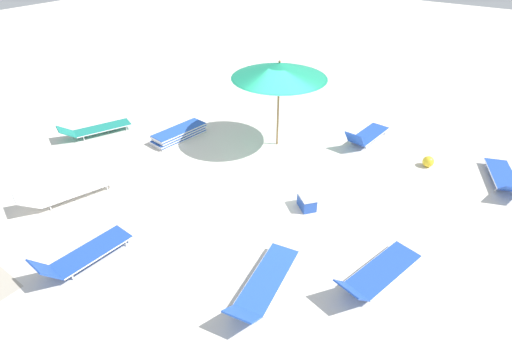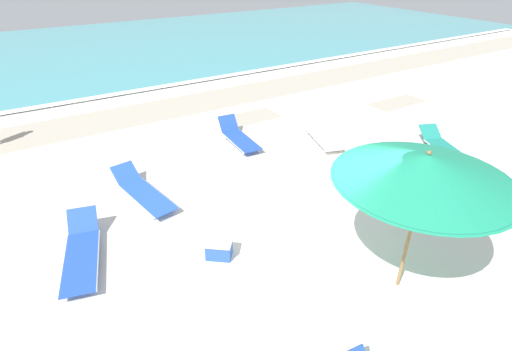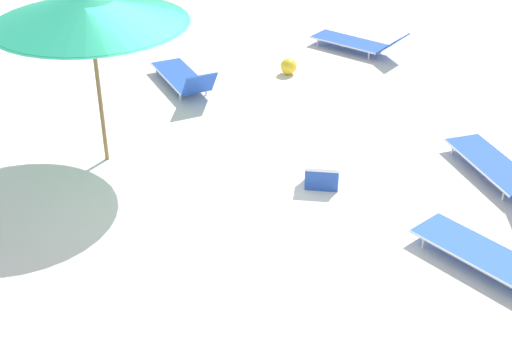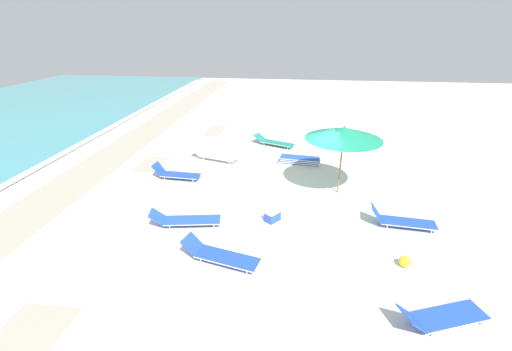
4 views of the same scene
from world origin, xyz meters
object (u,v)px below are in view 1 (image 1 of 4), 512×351
sun_lounger_under_umbrella (366,135)px  sun_lounger_beside_umbrella (83,255)px  sun_lounger_near_water_left (505,177)px  beach_umbrella (279,71)px  sun_lounger_near_water_right (378,273)px  lounger_stack (179,134)px  beach_ball (428,162)px  sun_lounger_mid_beach_pair_a (264,284)px  sun_lounger_mid_beach_solo (95,129)px  cooler_box (307,202)px  sun_lounger_mid_beach_pair_b (66,192)px

sun_lounger_under_umbrella → sun_lounger_beside_umbrella: sun_lounger_under_umbrella is taller
sun_lounger_under_umbrella → sun_lounger_near_water_left: 3.98m
beach_umbrella → sun_lounger_near_water_right: size_ratio=1.23×
lounger_stack → beach_ball: bearing=-151.3°
sun_lounger_under_umbrella → sun_lounger_mid_beach_pair_a: sun_lounger_under_umbrella is taller
sun_lounger_near_water_left → sun_lounger_near_water_right: 5.47m
sun_lounger_mid_beach_solo → cooler_box: 7.67m
sun_lounger_mid_beach_solo → sun_lounger_mid_beach_pair_b: 3.62m
sun_lounger_near_water_left → sun_lounger_mid_beach_pair_a: 7.49m
lounger_stack → cooler_box: size_ratio=3.23×
beach_umbrella → lounger_stack: beach_umbrella is taller
sun_lounger_near_water_left → sun_lounger_near_water_right: (1.52, 5.25, -0.00)m
sun_lounger_near_water_right → sun_lounger_beside_umbrella: bearing=44.8°
beach_umbrella → sun_lounger_mid_beach_pair_b: size_ratio=1.19×
lounger_stack → sun_lounger_near_water_left: (-9.01, -3.13, 0.05)m
beach_umbrella → sun_lounger_mid_beach_solo: (5.26, 2.89, -2.18)m
sun_lounger_near_water_right → sun_lounger_mid_beach_solo: bearing=10.1°
sun_lounger_near_water_left → sun_lounger_mid_beach_pair_a: bearing=43.9°
sun_lounger_near_water_left → sun_lounger_mid_beach_pair_b: size_ratio=0.90×
sun_lounger_near_water_left → sun_lounger_mid_beach_pair_a: sun_lounger_near_water_left is taller
sun_lounger_mid_beach_pair_a → lounger_stack: bearing=-41.8°
sun_lounger_mid_beach_solo → cooler_box: bearing=-153.6°
sun_lounger_under_umbrella → sun_lounger_near_water_right: bearing=120.1°
sun_lounger_near_water_right → sun_lounger_mid_beach_pair_b: sun_lounger_near_water_right is taller
sun_lounger_near_water_left → sun_lounger_mid_beach_solo: sun_lounger_near_water_left is taller
sun_lounger_mid_beach_pair_b → cooler_box: bearing=-131.1°
sun_lounger_near_water_right → cooler_box: (2.30, -1.27, -0.03)m
sun_lounger_near_water_left → sun_lounger_mid_beach_pair_a: (3.20, 6.77, -0.01)m
beach_umbrella → sun_lounger_near_water_left: bearing=-165.2°
beach_umbrella → lounger_stack: (2.81, 1.50, -2.22)m
lounger_stack → sun_lounger_beside_umbrella: 5.67m
beach_umbrella → sun_lounger_beside_umbrella: beach_umbrella is taller
sun_lounger_beside_umbrella → sun_lounger_mid_beach_solo: (4.78, -3.78, -0.02)m
sun_lounger_near_water_left → cooler_box: (3.81, 3.98, -0.03)m
beach_ball → sun_lounger_mid_beach_pair_a: bearing=78.9°
sun_lounger_under_umbrella → sun_lounger_mid_beach_pair_b: size_ratio=0.88×
sun_lounger_near_water_right → cooler_box: 2.63m
sun_lounger_beside_umbrella → sun_lounger_near_water_left: size_ratio=0.94×
lounger_stack → sun_lounger_near_water_right: 7.79m
lounger_stack → sun_lounger_mid_beach_solo: 2.82m
sun_lounger_beside_umbrella → sun_lounger_mid_beach_solo: size_ratio=0.86×
sun_lounger_near_water_right → sun_lounger_mid_beach_pair_a: bearing=56.3°
sun_lounger_near_water_left → sun_lounger_beside_umbrella: bearing=30.4°
beach_umbrella → cooler_box: size_ratio=4.57×
sun_lounger_beside_umbrella → sun_lounger_mid_beach_pair_a: bearing=-152.2°
sun_lounger_mid_beach_pair_a → sun_lounger_beside_umbrella: bearing=14.1°
beach_ball → beach_umbrella: bearing=18.0°
sun_lounger_near_water_right → sun_lounger_mid_beach_solo: sun_lounger_near_water_right is taller
beach_ball → cooler_box: bearing=63.2°
lounger_stack → sun_lounger_near_water_right: (-7.49, 2.12, 0.05)m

